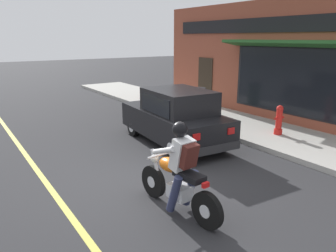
{
  "coord_description": "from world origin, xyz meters",
  "views": [
    {
      "loc": [
        -3.2,
        -5.45,
        2.93
      ],
      "look_at": [
        0.89,
        0.62,
        0.95
      ],
      "focal_mm": 35.0,
      "sensor_mm": 36.0,
      "label": 1
    }
  ],
  "objects_px": {
    "motorcycle_with_rider": "(179,175)",
    "fire_hydrant": "(279,120)",
    "car_hatchback": "(175,117)",
    "traffic_cone": "(148,95)",
    "trash_bin": "(198,101)"
  },
  "relations": [
    {
      "from": "motorcycle_with_rider",
      "to": "fire_hydrant",
      "type": "bearing_deg",
      "value": 19.91
    },
    {
      "from": "motorcycle_with_rider",
      "to": "car_hatchback",
      "type": "height_order",
      "value": "motorcycle_with_rider"
    },
    {
      "from": "fire_hydrant",
      "to": "traffic_cone",
      "type": "distance_m",
      "value": 6.6
    },
    {
      "from": "traffic_cone",
      "to": "trash_bin",
      "type": "bearing_deg",
      "value": -82.67
    },
    {
      "from": "trash_bin",
      "to": "traffic_cone",
      "type": "distance_m",
      "value": 3.1
    },
    {
      "from": "traffic_cone",
      "to": "car_hatchback",
      "type": "bearing_deg",
      "value": -112.68
    },
    {
      "from": "motorcycle_with_rider",
      "to": "traffic_cone",
      "type": "bearing_deg",
      "value": 62.66
    },
    {
      "from": "car_hatchback",
      "to": "fire_hydrant",
      "type": "height_order",
      "value": "car_hatchback"
    },
    {
      "from": "motorcycle_with_rider",
      "to": "fire_hydrant",
      "type": "xyz_separation_m",
      "value": [
        4.94,
        1.79,
        -0.11
      ]
    },
    {
      "from": "fire_hydrant",
      "to": "motorcycle_with_rider",
      "type": "bearing_deg",
      "value": -160.09
    },
    {
      "from": "motorcycle_with_rider",
      "to": "car_hatchback",
      "type": "relative_size",
      "value": 0.52
    },
    {
      "from": "trash_bin",
      "to": "traffic_cone",
      "type": "height_order",
      "value": "trash_bin"
    },
    {
      "from": "motorcycle_with_rider",
      "to": "traffic_cone",
      "type": "relative_size",
      "value": 3.37
    },
    {
      "from": "car_hatchback",
      "to": "fire_hydrant",
      "type": "bearing_deg",
      "value": -25.96
    },
    {
      "from": "fire_hydrant",
      "to": "traffic_cone",
      "type": "height_order",
      "value": "fire_hydrant"
    }
  ]
}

